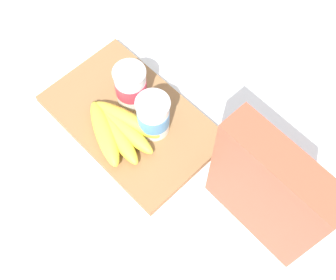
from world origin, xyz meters
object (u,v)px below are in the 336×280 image
object	(u,v)px
yogurt_cup_back	(153,116)
banana_bunch	(117,129)
cutting_board	(131,119)
cereal_box	(268,193)
yogurt_cup_front	(131,86)

from	to	relation	value
yogurt_cup_back	banana_bunch	bearing A→B (deg)	-125.01
cutting_board	banana_bunch	size ratio (longest dim) A/B	2.07
cutting_board	cereal_box	world-z (taller)	cereal_box
cereal_box	banana_bunch	size ratio (longest dim) A/B	1.47
cutting_board	cereal_box	bearing A→B (deg)	5.26
cutting_board	yogurt_cup_back	size ratio (longest dim) A/B	3.71
yogurt_cup_back	banana_bunch	size ratio (longest dim) A/B	0.56
cutting_board	cereal_box	size ratio (longest dim) A/B	1.41
banana_bunch	cutting_board	bearing A→B (deg)	102.82
yogurt_cup_front	cutting_board	bearing A→B (deg)	-45.97
cutting_board	yogurt_cup_back	distance (m)	0.08
cutting_board	yogurt_cup_front	distance (m)	0.07
cereal_box	yogurt_cup_back	world-z (taller)	cereal_box
cereal_box	yogurt_cup_back	distance (m)	0.27
yogurt_cup_front	banana_bunch	distance (m)	0.09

